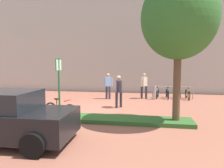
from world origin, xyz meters
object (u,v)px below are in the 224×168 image
(person_casual_tan, at_px, (108,84))
(car_black_suv, at_px, (0,117))
(person_suited_navy, at_px, (119,89))
(person_shirt_white, at_px, (144,84))
(tree_sidewalk, at_px, (179,18))
(bike_rack_cluster, at_px, (172,93))
(bollard_steel, at_px, (155,93))
(parking_sign_post, at_px, (59,80))
(bike_at_sign, at_px, (60,110))

(person_casual_tan, height_order, car_black_suv, person_casual_tan)
(person_suited_navy, distance_m, person_shirt_white, 3.42)
(tree_sidewalk, distance_m, person_suited_navy, 4.79)
(bike_rack_cluster, distance_m, bollard_steel, 1.34)
(person_casual_tan, distance_m, car_black_suv, 8.24)
(person_suited_navy, bearing_deg, parking_sign_post, -129.09)
(bike_at_sign, height_order, person_shirt_white, person_shirt_white)
(person_casual_tan, xyz_separation_m, car_black_suv, (-1.75, -8.05, -0.23))
(bike_at_sign, xyz_separation_m, person_casual_tan, (1.09, 5.25, 0.63))
(parking_sign_post, relative_size, person_casual_tan, 1.49)
(bike_at_sign, xyz_separation_m, bike_rack_cluster, (5.36, 6.09, -0.00))
(tree_sidewalk, relative_size, parking_sign_post, 2.18)
(tree_sidewalk, distance_m, parking_sign_post, 5.32)
(tree_sidewalk, relative_size, bollard_steel, 6.22)
(person_suited_navy, relative_size, person_shirt_white, 1.00)
(bike_rack_cluster, bearing_deg, bike_at_sign, -131.36)
(parking_sign_post, bearing_deg, tree_sidewalk, 0.56)
(bike_rack_cluster, bearing_deg, tree_sidewalk, -95.44)
(tree_sidewalk, xyz_separation_m, person_shirt_white, (-1.32, 5.79, -3.04))
(person_shirt_white, bearing_deg, bike_rack_cluster, 9.53)
(tree_sidewalk, relative_size, bike_at_sign, 3.40)
(bollard_steel, height_order, car_black_suv, car_black_suv)
(person_suited_navy, bearing_deg, bike_at_sign, -129.82)
(bollard_steel, xyz_separation_m, person_suited_navy, (-2.00, -2.88, 0.53))
(person_suited_navy, relative_size, car_black_suv, 0.39)
(bike_at_sign, relative_size, bollard_steel, 1.83)
(person_shirt_white, distance_m, car_black_suv, 9.51)
(tree_sidewalk, distance_m, bollard_steel, 6.59)
(parking_sign_post, relative_size, bike_at_sign, 1.56)
(parking_sign_post, relative_size, bike_rack_cluster, 0.97)
(tree_sidewalk, distance_m, person_casual_tan, 7.12)
(bike_rack_cluster, bearing_deg, parking_sign_post, -131.04)
(parking_sign_post, relative_size, bollard_steel, 2.86)
(tree_sidewalk, height_order, bollard_steel, tree_sidewalk)
(bike_at_sign, xyz_separation_m, car_black_suv, (-0.66, -2.80, 0.41))
(bike_at_sign, height_order, car_black_suv, car_black_suv)
(person_shirt_white, bearing_deg, parking_sign_post, -120.67)
(bollard_steel, relative_size, person_suited_navy, 0.52)
(parking_sign_post, xyz_separation_m, person_casual_tan, (1.09, 5.32, -0.69))
(bollard_steel, bearing_deg, car_black_suv, -120.26)
(person_casual_tan, bearing_deg, bike_at_sign, -101.69)
(parking_sign_post, relative_size, car_black_suv, 0.59)
(person_suited_navy, bearing_deg, tree_sidewalk, -45.28)
(person_casual_tan, relative_size, person_suited_navy, 1.00)
(tree_sidewalk, bearing_deg, person_shirt_white, 102.79)
(parking_sign_post, relative_size, person_suited_navy, 1.49)
(tree_sidewalk, distance_m, car_black_suv, 6.92)
(person_casual_tan, xyz_separation_m, person_suited_navy, (1.09, -2.64, 0.00))
(car_black_suv, bearing_deg, bike_at_sign, 76.75)
(parking_sign_post, distance_m, bollard_steel, 7.06)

